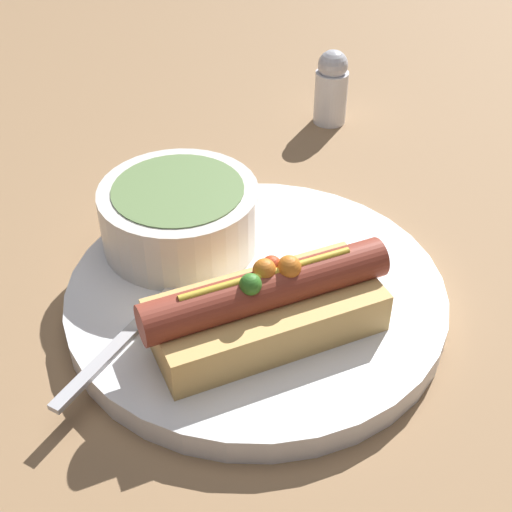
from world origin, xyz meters
TOP-DOWN VIEW (x-y plane):
  - ground_plane at (0.00, 0.00)m, footprint 4.00×4.00m
  - dinner_plate at (0.00, 0.00)m, footprint 0.27×0.27m
  - hot_dog at (-0.01, -0.04)m, footprint 0.17×0.08m
  - soup_bowl at (-0.04, 0.07)m, footprint 0.12×0.12m
  - spoon at (-0.05, 0.01)m, footprint 0.14×0.14m
  - salt_shaker at (0.15, 0.25)m, footprint 0.03×0.03m

SIDE VIEW (x-z plane):
  - ground_plane at x=0.00m, z-range 0.00..0.00m
  - dinner_plate at x=0.00m, z-range 0.00..0.02m
  - spoon at x=-0.05m, z-range 0.02..0.03m
  - salt_shaker at x=0.15m, z-range 0.00..0.08m
  - hot_dog at x=-0.01m, z-range 0.01..0.07m
  - soup_bowl at x=-0.04m, z-range 0.02..0.07m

